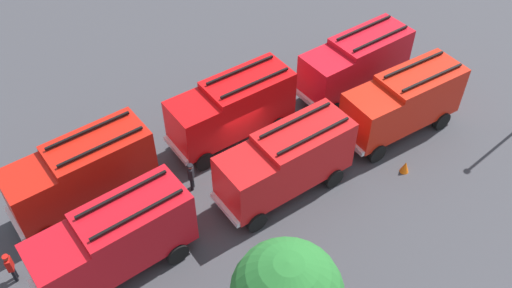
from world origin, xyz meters
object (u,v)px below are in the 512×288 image
(fire_truck_5, at_px, (114,240))
(fire_truck_4, at_px, (286,161))
(firefighter_1, at_px, (10,266))
(firefighter_0, at_px, (191,175))
(traffic_cone_0, at_px, (405,167))
(fire_truck_2, at_px, (82,172))
(fire_truck_3, at_px, (403,101))
(fire_truck_0, at_px, (356,62))
(fire_truck_1, at_px, (232,107))

(fire_truck_5, bearing_deg, fire_truck_4, 174.51)
(firefighter_1, bearing_deg, firefighter_0, -161.32)
(fire_truck_4, distance_m, traffic_cone_0, 6.84)
(fire_truck_4, bearing_deg, firefighter_0, -36.39)
(fire_truck_2, xyz_separation_m, firefighter_1, (4.42, 2.62, -1.17))
(fire_truck_3, distance_m, traffic_cone_0, 3.75)
(fire_truck_0, height_order, traffic_cone_0, fire_truck_0)
(firefighter_0, bearing_deg, fire_truck_4, 5.19)
(fire_truck_0, relative_size, fire_truck_4, 1.00)
(fire_truck_0, bearing_deg, fire_truck_2, -4.16)
(fire_truck_1, height_order, traffic_cone_0, fire_truck_1)
(fire_truck_0, relative_size, fire_truck_3, 1.02)
(fire_truck_0, bearing_deg, traffic_cone_0, 69.97)
(firefighter_1, distance_m, traffic_cone_0, 19.91)
(fire_truck_4, xyz_separation_m, firefighter_0, (4.01, -2.62, -1.17))
(fire_truck_0, bearing_deg, firefighter_0, 5.11)
(fire_truck_2, bearing_deg, fire_truck_3, 160.62)
(firefighter_0, relative_size, firefighter_1, 0.99)
(fire_truck_2, bearing_deg, fire_truck_1, 176.72)
(fire_truck_3, bearing_deg, fire_truck_5, 0.76)
(fire_truck_2, height_order, fire_truck_5, same)
(fire_truck_1, height_order, fire_truck_2, same)
(fire_truck_1, bearing_deg, fire_truck_3, 147.82)
(fire_truck_5, height_order, traffic_cone_0, fire_truck_5)
(fire_truck_0, height_order, fire_truck_4, same)
(firefighter_1, bearing_deg, fire_truck_1, -152.58)
(fire_truck_4, xyz_separation_m, traffic_cone_0, (-6.17, 2.34, -1.80))
(fire_truck_2, height_order, fire_truck_4, same)
(traffic_cone_0, bearing_deg, firefighter_1, -12.64)
(fire_truck_0, xyz_separation_m, fire_truck_5, (17.14, 4.53, 0.00))
(fire_truck_2, bearing_deg, traffic_cone_0, 149.93)
(firefighter_1, bearing_deg, fire_truck_4, -173.73)
(firefighter_1, bearing_deg, traffic_cone_0, -177.74)
(fire_truck_0, xyz_separation_m, fire_truck_4, (8.16, 4.55, 0.00))
(fire_truck_1, height_order, fire_truck_5, same)
(fire_truck_5, height_order, firefighter_1, fire_truck_5)
(fire_truck_2, xyz_separation_m, fire_truck_5, (0.15, 4.60, 0.00))
(fire_truck_2, bearing_deg, fire_truck_5, 82.98)
(fire_truck_0, distance_m, fire_truck_5, 17.73)
(fire_truck_3, distance_m, fire_truck_4, 8.07)
(fire_truck_4, xyz_separation_m, fire_truck_5, (8.98, -0.02, 0.00))
(fire_truck_3, distance_m, fire_truck_5, 17.04)
(fire_truck_2, distance_m, fire_truck_3, 17.42)
(fire_truck_0, relative_size, fire_truck_1, 1.00)
(fire_truck_1, bearing_deg, fire_truck_4, 89.23)
(fire_truck_1, height_order, firefighter_1, fire_truck_1)
(fire_truck_5, bearing_deg, firefighter_1, -30.34)
(fire_truck_0, height_order, firefighter_1, fire_truck_0)
(fire_truck_5, bearing_deg, fire_truck_0, -170.55)
(fire_truck_3, height_order, traffic_cone_0, fire_truck_3)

